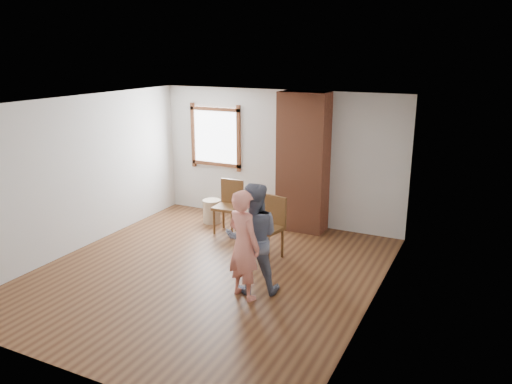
# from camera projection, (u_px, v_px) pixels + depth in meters

# --- Properties ---
(ground) EXTENTS (5.50, 5.50, 0.00)m
(ground) POSITION_uv_depth(u_px,v_px,m) (207.00, 273.00, 7.70)
(ground) COLOR brown
(ground) RESTS_ON ground
(room_shell) EXTENTS (5.04, 5.52, 2.62)m
(room_shell) POSITION_uv_depth(u_px,v_px,m) (221.00, 150.00, 7.75)
(room_shell) COLOR silver
(room_shell) RESTS_ON ground
(brick_chimney) EXTENTS (0.90, 0.50, 2.60)m
(brick_chimney) POSITION_uv_depth(u_px,v_px,m) (303.00, 163.00, 9.25)
(brick_chimney) COLOR #A5583A
(brick_chimney) RESTS_ON ground
(stoneware_crock) EXTENTS (0.44, 0.44, 0.46)m
(stoneware_crock) POSITION_uv_depth(u_px,v_px,m) (212.00, 211.00, 9.90)
(stoneware_crock) COLOR tan
(stoneware_crock) RESTS_ON ground
(dark_pot) EXTENTS (0.17, 0.17, 0.14)m
(dark_pot) POSITION_uv_depth(u_px,v_px,m) (208.00, 218.00, 10.01)
(dark_pot) COLOR black
(dark_pot) RESTS_ON ground
(dining_chair_left) EXTENTS (0.47, 0.47, 0.98)m
(dining_chair_left) POSITION_uv_depth(u_px,v_px,m) (229.00, 203.00, 9.33)
(dining_chair_left) COLOR brown
(dining_chair_left) RESTS_ON ground
(dining_chair_right) EXTENTS (0.57, 0.57, 1.03)m
(dining_chair_right) POSITION_uv_depth(u_px,v_px,m) (269.00, 224.00, 8.16)
(dining_chair_right) COLOR brown
(dining_chair_right) RESTS_ON ground
(side_table) EXTENTS (0.40, 0.40, 0.60)m
(side_table) POSITION_uv_depth(u_px,v_px,m) (247.00, 239.00, 7.98)
(side_table) COLOR brown
(side_table) RESTS_ON ground
(cake_plate) EXTENTS (0.18, 0.18, 0.01)m
(cake_plate) POSITION_uv_depth(u_px,v_px,m) (247.00, 227.00, 7.92)
(cake_plate) COLOR white
(cake_plate) RESTS_ON side_table
(cake_slice) EXTENTS (0.08, 0.07, 0.06)m
(cake_slice) POSITION_uv_depth(u_px,v_px,m) (248.00, 225.00, 7.91)
(cake_slice) COLOR white
(cake_slice) RESTS_ON cake_plate
(man) EXTENTS (0.94, 0.85, 1.59)m
(man) POSITION_uv_depth(u_px,v_px,m) (253.00, 238.00, 6.93)
(man) COLOR #141B39
(man) RESTS_ON ground
(person_pink) EXTENTS (0.66, 0.55, 1.54)m
(person_pink) POSITION_uv_depth(u_px,v_px,m) (244.00, 245.00, 6.76)
(person_pink) COLOR #FF927F
(person_pink) RESTS_ON ground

